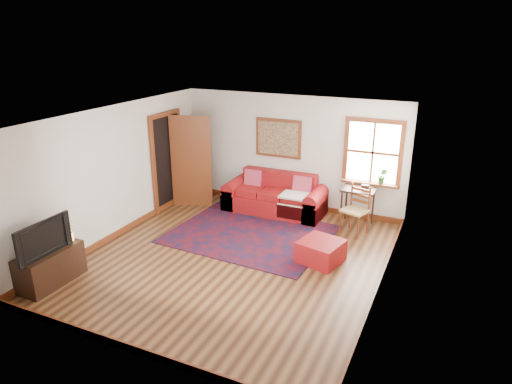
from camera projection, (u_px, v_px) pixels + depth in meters
The scene contains 13 objects.
ground at pixel (235, 258), 8.01m from camera, with size 5.50×5.50×0.00m, color #3E2110.
room_envelope at pixel (234, 168), 7.46m from camera, with size 5.04×5.54×2.52m.
window at pixel (374, 160), 9.18m from camera, with size 1.18×0.20×1.38m.
doorway at pixel (182, 160), 10.03m from camera, with size 0.89×1.08×2.14m.
framed_artwork at pixel (278, 138), 9.92m from camera, with size 1.05×0.07×0.85m.
persian_rug at pixel (250, 234), 8.93m from camera, with size 2.96×2.37×0.02m, color #520B13.
red_leather_sofa at pixel (275, 199), 9.98m from camera, with size 2.18×0.90×0.85m.
red_ottoman at pixel (321, 251), 7.84m from camera, with size 0.67×0.67×0.38m, color maroon.
side_table at pixel (358, 195), 9.15m from camera, with size 0.66×0.49×0.79m.
ladder_back_chair at pixel (356, 208), 8.85m from camera, with size 0.55×0.54×0.96m.
media_cabinet at pixel (51, 267), 7.15m from camera, with size 0.46×1.03×0.57m, color black.
television at pixel (39, 237), 6.84m from camera, with size 0.98×0.13×0.56m, color black.
candle_hurricane at pixel (70, 236), 7.36m from camera, with size 0.12×0.12×0.18m.
Camera 1 is at (3.31, -6.34, 3.81)m, focal length 32.00 mm.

